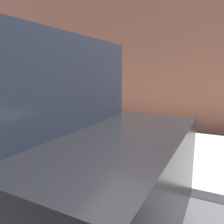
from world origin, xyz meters
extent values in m
plane|color=#47474C|center=(0.00, 0.00, 0.00)|extent=(60.00, 60.00, 0.00)
cube|color=#ADAAA3|center=(0.00, 2.20, 0.06)|extent=(24.00, 2.80, 0.12)
cube|color=#935642|center=(0.00, 4.40, 3.15)|extent=(24.00, 0.30, 6.29)
cylinder|color=#2D2D30|center=(-0.34, 0.97, 0.60)|extent=(0.08, 0.08, 0.95)
cube|color=black|center=(-0.34, 0.97, 1.23)|extent=(0.16, 0.14, 0.31)
cube|color=gray|center=(-0.34, 0.90, 1.25)|extent=(0.09, 0.01, 0.11)
cylinder|color=black|center=(-0.34, 0.97, 1.44)|extent=(0.21, 0.11, 0.21)
cylinder|color=black|center=(-0.06, 0.36, 0.35)|extent=(0.70, 0.24, 0.69)
camera|label=1|loc=(1.08, -1.98, 1.59)|focal=35.00mm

